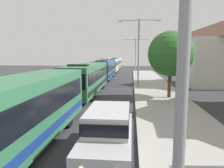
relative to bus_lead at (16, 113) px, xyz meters
The scene contains 11 objects.
bus_lead is the anchor object (origin of this frame).
bus_second_in_line 13.54m from the bus_lead, 90.00° to the left, with size 2.58×12.20×3.21m.
bus_middle 27.27m from the bus_lead, 90.00° to the left, with size 2.58×12.16×3.21m.
bus_fourth_in_line 40.54m from the bus_lead, 90.00° to the left, with size 2.58×10.53×3.21m.
bus_rear 53.06m from the bus_lead, 90.00° to the left, with size 2.58×11.00×3.21m.
white_suv 3.76m from the bus_lead, ahead, with size 1.86×4.85×1.90m.
box_truck_oncoming 53.55m from the bus_lead, 93.53° to the left, with size 2.35×7.55×3.15m.
streetlamp_mid 19.84m from the bus_lead, 73.95° to the left, with size 5.20×0.28×8.29m.
streetlamp_far 42.27m from the bus_lead, 82.64° to the left, with size 6.10×0.28×7.64m.
roadside_tree 14.26m from the bus_lead, 55.16° to the left, with size 4.07×4.07×6.00m.
house_distant_gabled 26.56m from the bus_lead, 52.47° to the left, with size 9.27×8.70×8.36m.
Camera 1 is at (3.30, 2.54, 3.99)m, focal length 33.32 mm.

